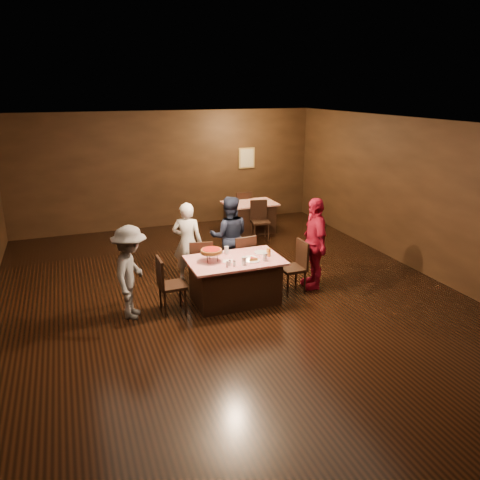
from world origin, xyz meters
The scene contains 23 objects.
room centered at (0.00, 0.01, 2.14)m, with size 10.00×10.04×3.02m.
main_table centered at (0.04, -0.04, 0.39)m, with size 1.60×1.00×0.77m, color #AF0B19.
back_table centered at (1.79, 3.68, 0.39)m, with size 1.30×0.90×0.77m, color #AF1C0B.
chair_far_left centered at (-0.36, 0.71, 0.47)m, with size 0.42×0.42×0.95m, color black.
chair_far_right centered at (0.44, 0.71, 0.47)m, with size 0.42×0.42×0.95m, color black.
chair_end_left centered at (-1.06, -0.04, 0.47)m, with size 0.42×0.42×0.95m, color black.
chair_end_right centered at (1.14, -0.04, 0.47)m, with size 0.42×0.42×0.95m, color black.
chair_back_near centered at (1.79, 2.98, 0.47)m, with size 0.42×0.42×0.95m, color black.
chair_back_far centered at (1.79, 4.28, 0.47)m, with size 0.42×0.42×0.95m, color black.
diner_white_jacket centered at (-0.50, 1.09, 0.78)m, with size 0.57×0.37×1.55m, color white.
diner_navy_hoodie centered at (0.35, 1.12, 0.79)m, with size 0.77×0.60×1.59m, color #161C30.
diner_grey_knit centered at (-1.70, -0.01, 0.76)m, with size 0.99×0.57×1.53m, color slate.
diner_red_shirt centered at (1.61, 0.04, 0.85)m, with size 1.00×0.41×1.70m, color maroon.
pizza_stand centered at (-0.36, 0.01, 0.95)m, with size 0.38×0.38×0.22m.
plate_with_slice centered at (0.29, -0.22, 0.80)m, with size 0.25×0.25×0.06m.
plate_empty centered at (0.59, 0.11, 0.78)m, with size 0.25×0.25×0.01m, color white.
glass_front_left centered at (0.09, -0.34, 0.84)m, with size 0.08×0.08×0.14m, color silver.
glass_front_right centered at (0.49, -0.29, 0.84)m, with size 0.08×0.08×0.14m, color silver.
glass_amber centered at (0.64, -0.09, 0.84)m, with size 0.08×0.08×0.14m, color #BF7F26.
glass_back centered at (-0.01, 0.26, 0.84)m, with size 0.08×0.08×0.14m, color silver.
condiments centered at (-0.14, -0.33, 0.82)m, with size 0.17×0.10×0.09m.
napkin_center centered at (0.34, -0.04, 0.77)m, with size 0.16×0.16×0.01m, color white.
napkin_left centered at (-0.11, -0.09, 0.77)m, with size 0.16×0.16×0.01m, color white.
Camera 1 is at (-2.48, -7.05, 3.56)m, focal length 35.00 mm.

